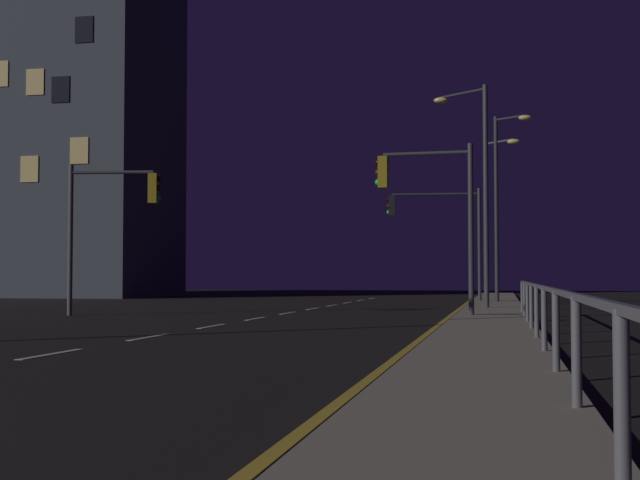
{
  "coord_description": "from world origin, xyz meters",
  "views": [
    {
      "loc": [
        7.13,
        -4.05,
        1.27
      ],
      "look_at": [
        -0.06,
        30.68,
        2.72
      ],
      "focal_mm": 49.29,
      "sensor_mm": 36.0,
      "label": 1
    }
  ],
  "objects": [
    {
      "name": "ground_plane",
      "position": [
        0.0,
        17.5,
        0.0
      ],
      "size": [
        112.0,
        112.0,
        0.0
      ],
      "primitive_type": "plane",
      "color": "black",
      "rests_on": "ground"
    },
    {
      "name": "sidewalk_right",
      "position": [
        6.84,
        17.5,
        0.07
      ],
      "size": [
        2.12,
        77.0,
        0.14
      ],
      "primitive_type": "cube",
      "color": "gray",
      "rests_on": "ground"
    },
    {
      "name": "lane_markings_center",
      "position": [
        0.0,
        21.0,
        0.01
      ],
      "size": [
        0.14,
        50.0,
        0.01
      ],
      "color": "silver",
      "rests_on": "ground"
    },
    {
      "name": "lane_edge_line",
      "position": [
        5.53,
        22.5,
        0.01
      ],
      "size": [
        0.14,
        53.0,
        0.01
      ],
      "color": "gold",
      "rests_on": "ground"
    },
    {
      "name": "traffic_light_far_center",
      "position": [
        4.24,
        36.96,
        3.83
      ],
      "size": [
        4.36,
        0.6,
        5.19
      ],
      "color": "#38383D",
      "rests_on": "sidewalk_right"
    },
    {
      "name": "traffic_light_near_left",
      "position": [
        -5.13,
        22.07,
        3.38
      ],
      "size": [
        3.0,
        0.65,
        4.85
      ],
      "color": "#4C4C51",
      "rests_on": "ground"
    },
    {
      "name": "traffic_light_near_right",
      "position": [
        5.02,
        21.94,
        3.63
      ],
      "size": [
        2.92,
        0.36,
        5.02
      ],
      "color": "#38383D",
      "rests_on": "sidewalk_right"
    },
    {
      "name": "street_lamp_median",
      "position": [
        7.14,
        35.36,
        5.0
      ],
      "size": [
        1.62,
        1.14,
        8.22
      ],
      "color": "#2D3033",
      "rests_on": "sidewalk_right"
    },
    {
      "name": "street_lamp_across_street",
      "position": [
        6.3,
        28.24,
        4.97
      ],
      "size": [
        2.04,
        1.55,
        8.05
      ],
      "color": "#38383D",
      "rests_on": "sidewalk_right"
    },
    {
      "name": "street_lamp_far_end",
      "position": [
        6.68,
        35.82,
        4.5
      ],
      "size": [
        1.62,
        1.44,
        7.23
      ],
      "color": "#4C4C51",
      "rests_on": "sidewalk_right"
    },
    {
      "name": "barrier_fence",
      "position": [
        7.75,
        11.07,
        0.88
      ],
      "size": [
        0.09,
        26.24,
        0.98
      ],
      "color": "#59595E",
      "rests_on": "sidewalk_right"
    }
  ]
}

